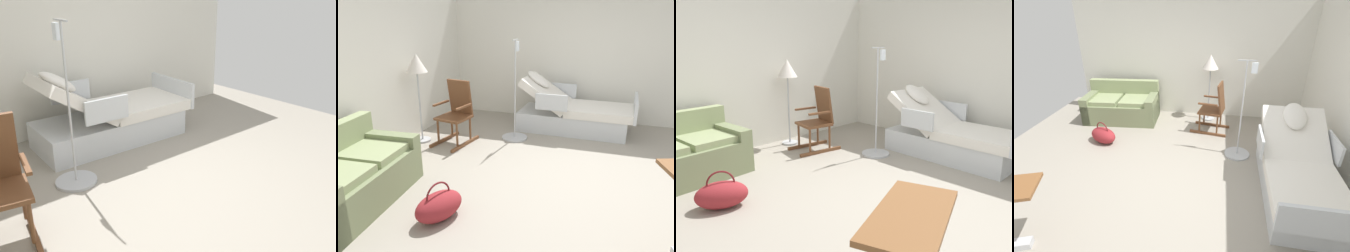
# 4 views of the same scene
# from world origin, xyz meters

# --- Properties ---
(ground_plane) EXTENTS (6.65, 6.65, 0.00)m
(ground_plane) POSITION_xyz_m (0.00, 0.00, 0.00)
(ground_plane) COLOR gray
(side_wall) EXTENTS (0.10, 5.52, 2.70)m
(side_wall) POSITION_xyz_m (2.58, 0.00, 1.35)
(side_wall) COLOR silver
(side_wall) RESTS_ON ground
(hospital_bed) EXTENTS (1.06, 2.09, 1.11)m
(hospital_bed) POSITION_xyz_m (1.82, 0.02, 0.31)
(hospital_bed) COLOR silver
(hospital_bed) RESTS_ON ground
(iv_pole) EXTENTS (0.44, 0.44, 1.69)m
(iv_pole) POSITION_xyz_m (1.07, 0.92, 0.25)
(iv_pole) COLOR #B2B5BA
(iv_pole) RESTS_ON ground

